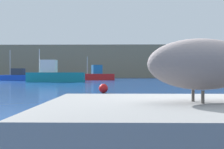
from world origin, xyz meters
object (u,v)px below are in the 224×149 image
at_px(mooring_buoy, 103,88).
at_px(pelican, 204,64).
at_px(fishing_boat_teal, 55,75).
at_px(fishing_boat_red, 97,75).
at_px(fishing_boat_blue, 22,76).

bearing_deg(mooring_buoy, pelican, -82.61).
bearing_deg(fishing_boat_teal, pelican, 106.73).
distance_m(fishing_boat_teal, mooring_buoy, 20.72).
bearing_deg(fishing_boat_red, fishing_boat_teal, 43.03).
height_order(fishing_boat_teal, fishing_boat_red, fishing_boat_teal).
xyz_separation_m(fishing_boat_blue, mooring_buoy, (15.16, -26.85, -0.39)).
height_order(pelican, fishing_boat_red, fishing_boat_red).
bearing_deg(fishing_boat_blue, mooring_buoy, 113.81).
xyz_separation_m(pelican, fishing_boat_red, (-4.22, 41.78, -0.37)).
bearing_deg(fishing_boat_teal, fishing_boat_blue, -45.47).
relative_size(fishing_boat_teal, fishing_boat_blue, 1.06).
relative_size(fishing_boat_red, mooring_buoy, 11.36).
distance_m(pelican, fishing_boat_teal, 32.88).
bearing_deg(mooring_buoy, fishing_boat_teal, 111.89).
xyz_separation_m(pelican, fishing_boat_blue, (-16.76, 39.16, -0.60)).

